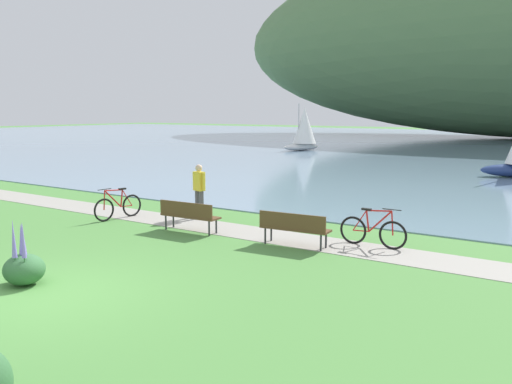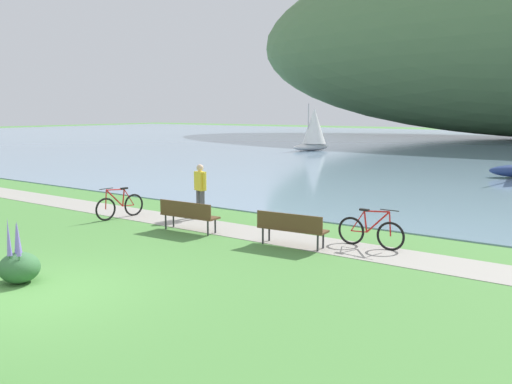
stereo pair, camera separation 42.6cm
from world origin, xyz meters
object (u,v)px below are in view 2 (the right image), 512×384
(park_bench_near_camera, at_px, (188,214))
(bicycle_beside_path, at_px, (371,232))
(park_bench_further_along, at_px, (291,227))
(sailboat_far_off, at_px, (314,128))
(person_at_shoreline, at_px, (200,187))
(bicycle_leaning_near_bench, at_px, (120,206))

(park_bench_near_camera, bearing_deg, bicycle_beside_path, 15.25)
(park_bench_near_camera, distance_m, bicycle_beside_path, 5.09)
(park_bench_further_along, bearing_deg, sailboat_far_off, 118.45)
(person_at_shoreline, bearing_deg, bicycle_leaning_near_bench, -141.88)
(park_bench_further_along, relative_size, person_at_shoreline, 1.07)
(bicycle_leaning_near_bench, height_order, bicycle_beside_path, same)
(bicycle_leaning_near_bench, xyz_separation_m, sailboat_far_off, (-9.08, 28.52, 1.48))
(park_bench_near_camera, relative_size, sailboat_far_off, 0.47)
(bicycle_leaning_near_bench, xyz_separation_m, person_at_shoreline, (2.01, 1.58, 0.58))
(person_at_shoreline, bearing_deg, sailboat_far_off, 112.36)
(park_bench_near_camera, bearing_deg, bicycle_leaning_near_bench, 176.77)
(park_bench_further_along, xyz_separation_m, bicycle_beside_path, (1.64, 1.10, -0.12))
(person_at_shoreline, bearing_deg, park_bench_further_along, -19.25)
(park_bench_further_along, height_order, bicycle_beside_path, bicycle_beside_path)
(park_bench_further_along, relative_size, bicycle_leaning_near_bench, 1.04)
(bicycle_beside_path, height_order, sailboat_far_off, sailboat_far_off)
(sailboat_far_off, bearing_deg, bicycle_beside_path, -58.04)
(person_at_shoreline, distance_m, sailboat_far_off, 29.15)
(park_bench_further_along, distance_m, sailboat_far_off, 32.40)
(bicycle_beside_path, relative_size, person_at_shoreline, 1.04)
(park_bench_near_camera, height_order, park_bench_further_along, same)
(bicycle_leaning_near_bench, bearing_deg, person_at_shoreline, 38.12)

